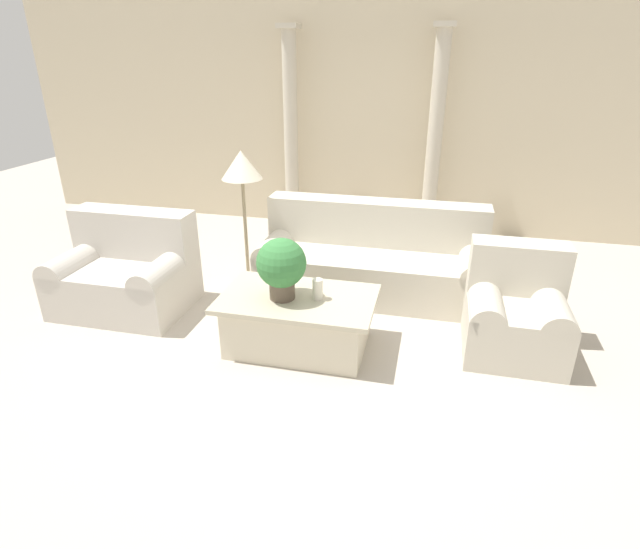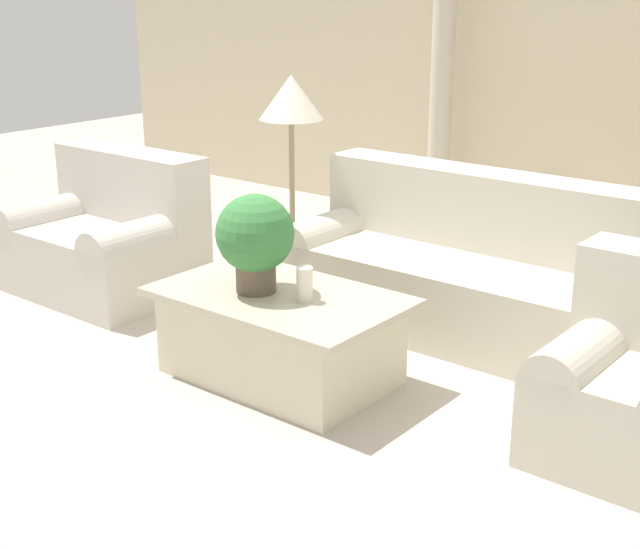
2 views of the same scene
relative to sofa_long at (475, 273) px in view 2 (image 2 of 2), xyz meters
The scene contains 9 objects.
ground_plane 1.03m from the sofa_long, 113.19° to the right, with size 16.00×16.00×0.00m, color #BCB2A3.
wall_back 2.50m from the sofa_long, 100.07° to the left, with size 10.00×0.06×3.20m.
sofa_long is the anchor object (origin of this frame).
loveseat 2.42m from the sofa_long, 158.84° to the right, with size 1.20×0.87×0.91m.
coffee_table 1.30m from the sofa_long, 110.01° to the right, with size 1.27×0.79×0.47m.
potted_plant 1.44m from the sofa_long, 113.84° to the right, with size 0.40×0.40×0.51m.
pillar_candle 1.27m from the sofa_long, 102.83° to the right, with size 0.08×0.08×0.17m.
floor_lamp 1.59m from the sofa_long, behind, with size 0.41×0.41×1.41m.
column_left 2.50m from the sofa_long, 126.98° to the left, with size 0.26×0.26×2.61m.
Camera 2 is at (2.76, -3.52, 1.99)m, focal length 50.00 mm.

